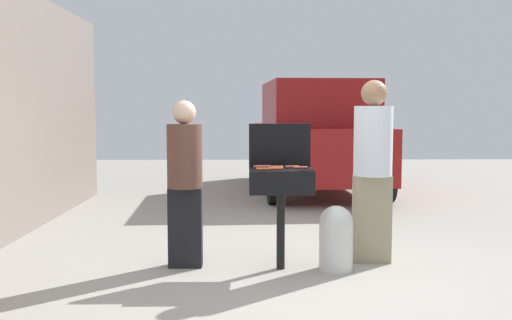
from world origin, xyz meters
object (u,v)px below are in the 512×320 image
Objects in this scene: propane_tank at (336,237)px; person_left at (185,177)px; bbq_grill at (281,184)px; hot_dog_6 at (276,169)px; hot_dog_2 at (276,168)px; hot_dog_5 at (264,166)px; hot_dog_3 at (300,167)px; person_right at (373,164)px; parked_minivan at (315,136)px; hot_dog_1 at (292,167)px; hot_dog_0 at (260,167)px; hot_dog_7 at (263,169)px; hot_dog_4 at (277,167)px.

person_left is at bearing 173.95° from propane_tank.
hot_dog_6 is (-0.05, -0.11, 0.16)m from bbq_grill.
hot_dog_5 is (-0.11, 0.14, 0.00)m from hot_dog_2.
hot_dog_3 is at bearing 171.08° from propane_tank.
hot_dog_2 is 1.02m from person_right.
person_right is at bearing 36.97° from propane_tank.
parked_minivan is (0.02, 4.98, 0.05)m from person_right.
bbq_grill is at bearing 64.92° from hot_dog_6.
hot_dog_3 is 0.36m from hot_dog_5.
hot_dog_1 is at bearing 162.56° from propane_tank.
person_right is at bearing -1.01° from person_left.
person_left is at bearing 178.45° from hot_dog_0.
hot_dog_7 is (-0.35, -0.13, 0.00)m from hot_dog_3.
hot_dog_1 is at bearing 25.09° from person_right.
hot_dog_7 is at bearing -22.50° from person_left.
hot_dog_6 is at bearing 76.10° from parked_minivan.
hot_dog_5 is at bearing 127.55° from hot_dog_2.
bbq_grill is 7.39× the size of hot_dog_3.
hot_dog_6 is (0.00, -0.07, 0.00)m from hot_dog_2.
hot_dog_3 is at bearing -46.63° from hot_dog_1.
parked_minivan is (0.94, 5.23, 0.21)m from bbq_grill.
hot_dog_3 is (0.07, -0.08, 0.00)m from hot_dog_1.
person_left is (-0.87, 0.21, -0.10)m from hot_dog_6.
parked_minivan is (1.11, 5.36, 0.05)m from hot_dog_7.
person_right reaches higher than hot_dog_6.
hot_dog_5 is (0.03, 0.03, 0.00)m from hot_dog_0.
hot_dog_4 is at bearing 75.92° from parked_minivan.
person_right is at bearing 16.28° from hot_dog_2.
parked_minivan is (1.10, 5.12, 0.05)m from hot_dog_5.
hot_dog_3 is (0.24, 0.03, 0.00)m from hot_dog_2.
hot_dog_4 is 0.89m from person_left.
person_right reaches higher than hot_dog_3.
bbq_grill is at bearing -59.25° from hot_dog_4.
hot_dog_1 is 1.03m from person_left.
hot_dog_1 is (0.11, 0.08, 0.16)m from bbq_grill.
hot_dog_5 is 0.03× the size of parked_minivan.
parked_minivan is at bearing 79.32° from hot_dog_2.
person_right is (0.81, 0.18, 0.01)m from hot_dog_1.
hot_dog_3 is (0.18, 0.00, 0.16)m from bbq_grill.
hot_dog_3 is at bearing -15.19° from hot_dog_4.
hot_dog_2 is 0.24m from hot_dog_3.
hot_dog_6 is 0.08× the size of person_left.
hot_dog_3 and hot_dog_5 have the same top height.
propane_tank is 0.38× the size of person_left.
hot_dog_3 is 0.23m from hot_dog_4.
hot_dog_5 is at bearing 158.68° from hot_dog_4.
hot_dog_1 and hot_dog_4 have the same top height.
propane_tank is at bearing 6.08° from hot_dog_7.
hot_dog_3 is at bearing 24.47° from hot_dog_6.
parked_minivan is (0.83, 5.15, 0.05)m from hot_dog_1.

